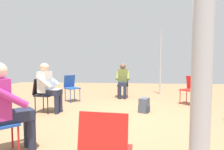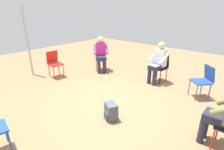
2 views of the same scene
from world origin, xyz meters
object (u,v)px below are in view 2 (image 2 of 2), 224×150
object	(u,v)px
chair_east	(54,62)
backpack_near_laptop_user	(111,112)
person_with_laptop	(158,61)
person_in_magenta	(101,52)
chair_southeast	(101,56)
chair_south	(161,66)
chair_southwest	(204,79)

from	to	relation	value
chair_east	backpack_near_laptop_user	world-z (taller)	chair_east
person_with_laptop	person_in_magenta	world-z (taller)	same
chair_southeast	person_in_magenta	distance (m)	0.26
chair_south	chair_southeast	distance (m)	2.20
chair_east	person_with_laptop	bearing A→B (deg)	128.17
chair_south	person_in_magenta	world-z (taller)	person_in_magenta
backpack_near_laptop_user	chair_southeast	bearing A→B (deg)	-41.70
chair_southeast	person_in_magenta	xyz separation A→B (m)	(-0.12, 0.11, 0.20)
chair_south	chair_southwest	bearing A→B (deg)	173.33
chair_southwest	chair_south	world-z (taller)	same
person_with_laptop	person_in_magenta	distance (m)	2.05
chair_south	person_with_laptop	distance (m)	0.26
chair_southwest	backpack_near_laptop_user	bearing A→B (deg)	106.64
person_with_laptop	person_in_magenta	xyz separation A→B (m)	(2.01, 0.39, 0.00)
person_in_magenta	backpack_near_laptop_user	xyz separation A→B (m)	(-2.25, 2.00, -0.54)
chair_south	backpack_near_laptop_user	size ratio (longest dim) A/B	2.36
chair_east	chair_southeast	xyz separation A→B (m)	(-0.64, -1.52, 0.00)
person_in_magenta	chair_east	bearing A→B (deg)	14.30
chair_southeast	chair_east	bearing A→B (deg)	19.92
backpack_near_laptop_user	chair_south	bearing A→B (deg)	-85.26
person_in_magenta	backpack_near_laptop_user	bearing A→B (deg)	91.20
chair_east	person_in_magenta	distance (m)	1.61
chair_east	backpack_near_laptop_user	bearing A→B (deg)	84.28
chair_south	person_in_magenta	bearing A→B (deg)	21.70
chair_south	backpack_near_laptop_user	xyz separation A→B (m)	(-0.21, 2.55, -0.34)
chair_east	chair_southeast	size ratio (longest dim) A/B	1.00
chair_southwest	person_with_laptop	world-z (taller)	person_with_laptop
chair_southwest	person_in_magenta	bearing A→B (deg)	47.09
chair_south	chair_southeast	xyz separation A→B (m)	(2.16, 0.44, 0.00)
chair_east	chair_southeast	distance (m)	1.65
person_in_magenta	chair_southeast	bearing A→B (deg)	-90.00
chair_southwest	person_in_magenta	xyz separation A→B (m)	(3.35, 0.25, 0.20)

